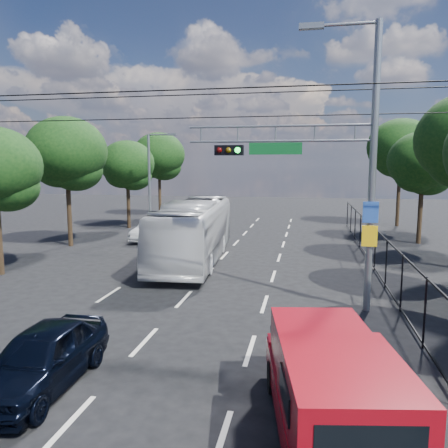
% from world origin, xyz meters
% --- Properties ---
extents(ground, '(120.00, 120.00, 0.00)m').
position_xyz_m(ground, '(0.00, 0.00, 0.00)').
color(ground, black).
rests_on(ground, ground).
extents(lane_markings, '(6.12, 38.00, 0.01)m').
position_xyz_m(lane_markings, '(-0.00, 14.00, 0.01)').
color(lane_markings, beige).
rests_on(lane_markings, ground).
extents(signal_mast, '(6.43, 0.39, 9.50)m').
position_xyz_m(signal_mast, '(5.28, 7.99, 5.24)').
color(signal_mast, slate).
rests_on(signal_mast, ground).
extents(streetlight_left, '(2.09, 0.22, 7.08)m').
position_xyz_m(streetlight_left, '(-6.33, 22.00, 3.94)').
color(streetlight_left, slate).
rests_on(streetlight_left, ground).
extents(utility_wires, '(22.00, 5.04, 0.74)m').
position_xyz_m(utility_wires, '(0.00, 8.83, 7.23)').
color(utility_wires, black).
rests_on(utility_wires, ground).
extents(fence_right, '(0.06, 34.03, 2.00)m').
position_xyz_m(fence_right, '(7.60, 12.17, 1.03)').
color(fence_right, black).
rests_on(fence_right, ground).
extents(tree_right_d, '(4.32, 4.32, 7.02)m').
position_xyz_m(tree_right_d, '(11.42, 22.02, 4.85)').
color(tree_right_d, black).
rests_on(tree_right_d, ground).
extents(tree_right_e, '(5.28, 5.28, 8.58)m').
position_xyz_m(tree_right_e, '(11.62, 30.02, 5.94)').
color(tree_right_e, black).
rests_on(tree_right_e, ground).
extents(tree_left_c, '(4.80, 4.80, 7.80)m').
position_xyz_m(tree_left_c, '(-9.78, 17.02, 5.40)').
color(tree_left_c, black).
rests_on(tree_left_c, ground).
extents(tree_left_d, '(4.20, 4.20, 6.83)m').
position_xyz_m(tree_left_d, '(-9.38, 25.02, 4.72)').
color(tree_left_d, black).
rests_on(tree_left_d, ground).
extents(tree_left_e, '(4.92, 4.92, 7.99)m').
position_xyz_m(tree_left_e, '(-9.58, 33.02, 5.53)').
color(tree_left_e, black).
rests_on(tree_left_e, ground).
extents(red_pickup, '(2.69, 5.41, 1.93)m').
position_xyz_m(red_pickup, '(4.90, 0.46, 1.03)').
color(red_pickup, black).
rests_on(red_pickup, ground).
extents(navy_hatchback, '(1.72, 4.11, 1.39)m').
position_xyz_m(navy_hatchback, '(-1.31, 1.19, 0.69)').
color(navy_hatchback, black).
rests_on(navy_hatchback, ground).
extents(white_bus, '(3.54, 11.43, 3.14)m').
position_xyz_m(white_bus, '(-1.29, 14.54, 1.57)').
color(white_bus, silver).
rests_on(white_bus, ground).
extents(white_van, '(1.89, 4.33, 1.39)m').
position_xyz_m(white_van, '(-5.50, 19.89, 0.69)').
color(white_van, silver).
rests_on(white_van, ground).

